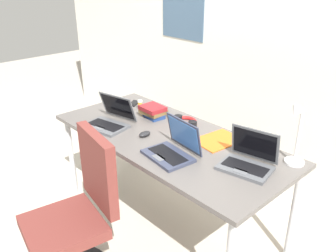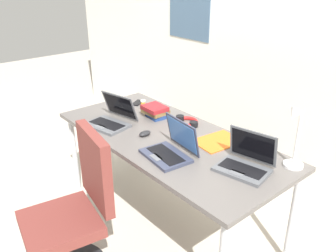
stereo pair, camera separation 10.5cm
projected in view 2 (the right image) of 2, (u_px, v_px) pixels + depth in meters
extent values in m
plane|color=#B7AD9E|center=(168.00, 220.00, 2.82)|extent=(12.00, 12.00, 0.00)
cube|color=silver|center=(269.00, 38.00, 2.93)|extent=(6.00, 0.12, 2.60)
cube|color=#595451|center=(168.00, 138.00, 2.52)|extent=(1.80, 0.80, 0.03)
cylinder|color=#B2B5BA|center=(75.00, 155.00, 3.06)|extent=(0.04, 0.04, 0.71)
cylinder|color=#B2B5BA|center=(139.00, 133.00, 3.46)|extent=(0.04, 0.04, 0.71)
cylinder|color=#B2B5BA|center=(292.00, 218.00, 2.29)|extent=(0.04, 0.04, 0.71)
cylinder|color=white|center=(293.00, 165.00, 2.14)|extent=(0.12, 0.12, 0.02)
cylinder|color=white|center=(298.00, 138.00, 2.07)|extent=(0.02, 0.02, 0.34)
cylinder|color=white|center=(298.00, 113.00, 1.97)|extent=(0.01, 0.08, 0.01)
cone|color=white|center=(294.00, 115.00, 1.95)|extent=(0.07, 0.09, 0.09)
cube|color=#33384C|center=(165.00, 156.00, 2.24)|extent=(0.34, 0.25, 0.02)
cube|color=black|center=(165.00, 154.00, 2.23)|extent=(0.29, 0.15, 0.00)
cube|color=#595B60|center=(156.00, 157.00, 2.20)|extent=(0.09, 0.06, 0.00)
cube|color=#33384C|center=(182.00, 134.00, 2.25)|extent=(0.32, 0.09, 0.21)
cube|color=#3F72BF|center=(182.00, 135.00, 2.25)|extent=(0.28, 0.07, 0.18)
cube|color=#515459|center=(107.00, 125.00, 2.67)|extent=(0.35, 0.27, 0.02)
cube|color=black|center=(107.00, 124.00, 2.66)|extent=(0.29, 0.17, 0.00)
cube|color=#595B60|center=(100.00, 127.00, 2.61)|extent=(0.10, 0.06, 0.00)
cube|color=#515459|center=(120.00, 106.00, 2.72)|extent=(0.32, 0.14, 0.21)
cube|color=black|center=(119.00, 106.00, 2.72)|extent=(0.29, 0.12, 0.17)
cube|color=#515459|center=(242.00, 170.00, 2.08)|extent=(0.34, 0.26, 0.02)
cube|color=black|center=(242.00, 168.00, 2.08)|extent=(0.28, 0.16, 0.00)
cube|color=#595B60|center=(237.00, 173.00, 2.03)|extent=(0.09, 0.06, 0.00)
cube|color=#515459|center=(253.00, 146.00, 2.12)|extent=(0.30, 0.10, 0.21)
cube|color=black|center=(252.00, 146.00, 2.12)|extent=(0.27, 0.08, 0.17)
ellipsoid|color=black|center=(145.00, 133.00, 2.52)|extent=(0.06, 0.10, 0.03)
cube|color=black|center=(138.00, 103.00, 3.11)|extent=(0.12, 0.15, 0.01)
torus|color=red|center=(187.00, 122.00, 2.71)|extent=(0.18, 0.18, 0.03)
cylinder|color=black|center=(180.00, 118.00, 2.76)|extent=(0.06, 0.06, 0.04)
cylinder|color=black|center=(193.00, 124.00, 2.66)|extent=(0.06, 0.06, 0.04)
cylinder|color=gold|center=(143.00, 105.00, 2.98)|extent=(0.04, 0.04, 0.06)
cylinder|color=white|center=(143.00, 101.00, 2.97)|extent=(0.04, 0.04, 0.01)
cube|color=navy|center=(156.00, 115.00, 2.82)|extent=(0.17, 0.13, 0.03)
cube|color=brown|center=(155.00, 111.00, 2.82)|extent=(0.19, 0.16, 0.03)
cube|color=maroon|center=(155.00, 108.00, 2.80)|extent=(0.19, 0.16, 0.03)
cube|color=orange|center=(218.00, 141.00, 2.44)|extent=(0.27, 0.34, 0.01)
cylinder|color=#A5A8AD|center=(64.00, 250.00, 2.24)|extent=(0.05, 0.05, 0.34)
cube|color=brown|center=(60.00, 224.00, 2.15)|extent=(0.51, 0.51, 0.07)
cube|color=brown|center=(95.00, 168.00, 2.14)|extent=(0.42, 0.13, 0.48)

